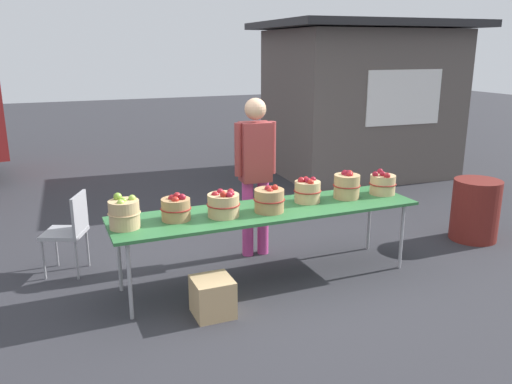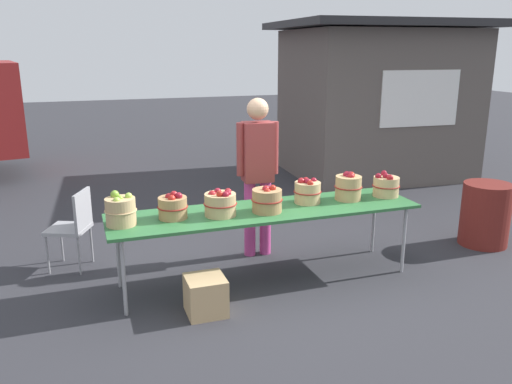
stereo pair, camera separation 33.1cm
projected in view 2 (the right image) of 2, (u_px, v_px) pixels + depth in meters
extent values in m
plane|color=#2D2D33|center=(265.00, 279.00, 5.39)|extent=(40.00, 40.00, 0.00)
cube|color=#2D6B38|center=(266.00, 211.00, 5.19)|extent=(3.10, 0.76, 0.03)
cylinder|color=#99999E|center=(124.00, 278.00, 4.57)|extent=(0.04, 0.04, 0.72)
cylinder|color=#99999E|center=(404.00, 240.00, 5.47)|extent=(0.04, 0.04, 0.72)
cylinder|color=#99999E|center=(118.00, 253.00, 5.12)|extent=(0.04, 0.04, 0.72)
cylinder|color=#99999E|center=(373.00, 222.00, 6.02)|extent=(0.04, 0.04, 0.72)
cylinder|color=tan|center=(121.00, 212.00, 4.70)|extent=(0.27, 0.27, 0.25)
torus|color=tan|center=(121.00, 210.00, 4.70)|extent=(0.29, 0.29, 0.01)
sphere|color=#7AA833|center=(115.00, 195.00, 4.72)|extent=(0.08, 0.08, 0.08)
sphere|color=#9EC647|center=(129.00, 196.00, 4.70)|extent=(0.07, 0.07, 0.07)
sphere|color=#7AA833|center=(120.00, 199.00, 4.67)|extent=(0.07, 0.07, 0.07)
sphere|color=#9EC647|center=(117.00, 201.00, 4.60)|extent=(0.07, 0.07, 0.07)
cylinder|color=#A87F51|center=(173.00, 208.00, 4.90)|extent=(0.27, 0.27, 0.20)
torus|color=maroon|center=(173.00, 207.00, 4.90)|extent=(0.29, 0.29, 0.01)
sphere|color=maroon|center=(179.00, 196.00, 4.85)|extent=(0.07, 0.07, 0.07)
sphere|color=maroon|center=(169.00, 197.00, 4.88)|extent=(0.08, 0.08, 0.08)
sphere|color=maroon|center=(174.00, 195.00, 4.87)|extent=(0.07, 0.07, 0.07)
sphere|color=#B22319|center=(172.00, 199.00, 4.81)|extent=(0.07, 0.07, 0.07)
cylinder|color=tan|center=(220.00, 205.00, 4.98)|extent=(0.30, 0.30, 0.21)
torus|color=maroon|center=(220.00, 204.00, 4.97)|extent=(0.32, 0.32, 0.01)
sphere|color=maroon|center=(212.00, 195.00, 4.94)|extent=(0.08, 0.08, 0.08)
sphere|color=maroon|center=(218.00, 191.00, 5.01)|extent=(0.07, 0.07, 0.07)
sphere|color=maroon|center=(228.00, 193.00, 4.93)|extent=(0.07, 0.07, 0.07)
sphere|color=maroon|center=(228.00, 192.00, 5.03)|extent=(0.07, 0.07, 0.07)
sphere|color=#B22319|center=(220.00, 194.00, 4.87)|extent=(0.06, 0.06, 0.06)
sphere|color=maroon|center=(226.00, 195.00, 4.87)|extent=(0.07, 0.07, 0.07)
cylinder|color=#A87F51|center=(267.00, 201.00, 5.09)|extent=(0.29, 0.29, 0.22)
torus|color=maroon|center=(267.00, 200.00, 5.08)|extent=(0.31, 0.31, 0.01)
sphere|color=maroon|center=(268.00, 190.00, 5.07)|extent=(0.07, 0.07, 0.07)
sphere|color=maroon|center=(266.00, 189.00, 5.06)|extent=(0.07, 0.07, 0.07)
sphere|color=#B22319|center=(273.00, 188.00, 5.06)|extent=(0.06, 0.06, 0.06)
sphere|color=#B22319|center=(267.00, 192.00, 5.01)|extent=(0.07, 0.07, 0.07)
cylinder|color=tan|center=(307.00, 193.00, 5.38)|extent=(0.27, 0.27, 0.22)
torus|color=maroon|center=(308.00, 192.00, 5.38)|extent=(0.29, 0.29, 0.01)
sphere|color=maroon|center=(308.00, 182.00, 5.32)|extent=(0.07, 0.07, 0.07)
sphere|color=maroon|center=(314.00, 181.00, 5.41)|extent=(0.06, 0.06, 0.06)
sphere|color=maroon|center=(306.00, 180.00, 5.36)|extent=(0.07, 0.07, 0.07)
sphere|color=#B22319|center=(310.00, 183.00, 5.27)|extent=(0.06, 0.06, 0.06)
sphere|color=maroon|center=(301.00, 181.00, 5.35)|extent=(0.07, 0.07, 0.07)
cylinder|color=tan|center=(348.00, 188.00, 5.49)|extent=(0.27, 0.27, 0.25)
torus|color=maroon|center=(348.00, 187.00, 5.49)|extent=(0.29, 0.29, 0.01)
sphere|color=maroon|center=(348.00, 177.00, 5.45)|extent=(0.06, 0.06, 0.06)
sphere|color=maroon|center=(347.00, 175.00, 5.49)|extent=(0.08, 0.08, 0.08)
sphere|color=maroon|center=(350.00, 176.00, 5.46)|extent=(0.07, 0.07, 0.07)
sphere|color=maroon|center=(350.00, 175.00, 5.45)|extent=(0.08, 0.08, 0.08)
sphere|color=#B22319|center=(351.00, 175.00, 5.45)|extent=(0.07, 0.07, 0.07)
sphere|color=maroon|center=(351.00, 176.00, 5.42)|extent=(0.07, 0.07, 0.07)
cylinder|color=tan|center=(386.00, 187.00, 5.63)|extent=(0.27, 0.27, 0.21)
torus|color=maroon|center=(386.00, 186.00, 5.63)|extent=(0.29, 0.29, 0.01)
sphere|color=maroon|center=(390.00, 178.00, 5.51)|extent=(0.07, 0.07, 0.07)
sphere|color=maroon|center=(386.00, 176.00, 5.58)|extent=(0.07, 0.07, 0.07)
sphere|color=maroon|center=(384.00, 173.00, 5.69)|extent=(0.07, 0.07, 0.07)
sphere|color=maroon|center=(378.00, 176.00, 5.57)|extent=(0.07, 0.07, 0.07)
cylinder|color=#CC3F8C|center=(265.00, 217.00, 5.95)|extent=(0.13, 0.13, 0.87)
cylinder|color=#CC3F8C|center=(250.00, 219.00, 5.90)|extent=(0.13, 0.13, 0.87)
cube|color=maroon|center=(258.00, 152.00, 5.72)|extent=(0.34, 0.26, 0.65)
sphere|color=tan|center=(258.00, 109.00, 5.60)|extent=(0.24, 0.24, 0.24)
cylinder|color=maroon|center=(274.00, 148.00, 5.76)|extent=(0.09, 0.09, 0.58)
cylinder|color=maroon|center=(241.00, 149.00, 5.67)|extent=(0.09, 0.09, 0.58)
cube|color=black|center=(14.00, 88.00, 9.61)|extent=(0.33, 1.75, 0.80)
cube|color=#59514C|center=(376.00, 104.00, 9.59)|extent=(3.13, 2.56, 2.60)
cube|color=#262628|center=(380.00, 25.00, 9.22)|extent=(3.65, 3.09, 0.12)
cube|color=white|center=(420.00, 98.00, 8.46)|extent=(1.40, 0.12, 0.90)
cube|color=#99999E|center=(68.00, 229.00, 5.55)|extent=(0.53, 0.53, 0.04)
cube|color=#99999E|center=(83.00, 210.00, 5.48)|extent=(0.19, 0.38, 0.40)
cylinder|color=gray|center=(62.00, 243.00, 5.79)|extent=(0.02, 0.02, 0.42)
cylinder|color=gray|center=(47.00, 255.00, 5.46)|extent=(0.02, 0.02, 0.42)
cylinder|color=gray|center=(92.00, 244.00, 5.76)|extent=(0.02, 0.02, 0.42)
cylinder|color=gray|center=(79.00, 256.00, 5.44)|extent=(0.02, 0.02, 0.42)
cylinder|color=maroon|center=(485.00, 214.00, 6.25)|extent=(0.57, 0.57, 0.75)
cube|color=tan|center=(206.00, 295.00, 4.65)|extent=(0.34, 0.34, 0.34)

